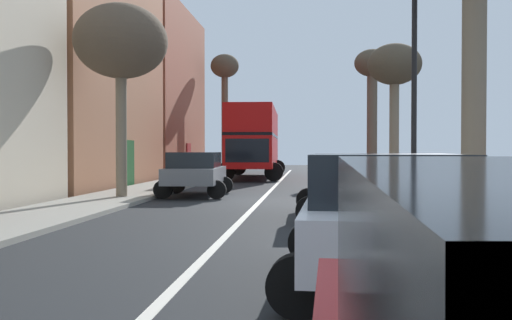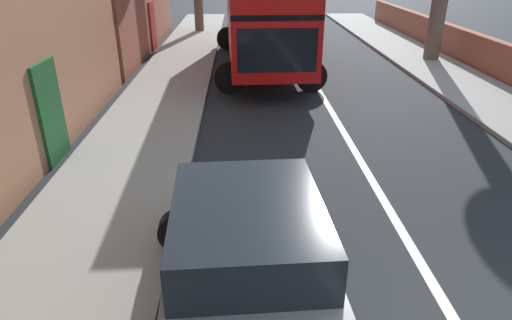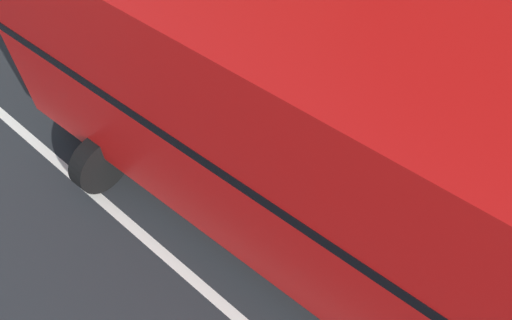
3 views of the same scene
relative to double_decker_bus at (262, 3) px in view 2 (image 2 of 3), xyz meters
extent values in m
cube|color=#194C23|center=(-4.77, -8.39, -1.30)|extent=(0.08, 1.10, 2.10)
cube|color=maroon|center=(-4.77, 3.61, -1.30)|extent=(0.08, 1.10, 2.10)
cube|color=#B40D0C|center=(0.00, 0.01, -0.80)|extent=(2.83, 10.32, 1.70)
cube|color=black|center=(0.00, 0.01, 0.13)|extent=(2.85, 10.22, 0.16)
cube|color=black|center=(0.17, -5.09, -0.72)|extent=(2.20, 0.13, 1.19)
cylinder|color=black|center=(1.39, -3.43, -1.85)|extent=(1.01, 0.33, 1.00)
cylinder|color=black|center=(-1.17, -3.51, -1.85)|extent=(1.01, 0.33, 1.00)
cylinder|color=black|center=(1.17, 3.53, -1.85)|extent=(1.01, 0.33, 1.00)
cylinder|color=black|center=(-1.39, 3.45, -1.85)|extent=(1.01, 0.33, 1.00)
cube|color=slate|center=(-0.80, -12.88, -1.60)|extent=(1.98, 3.99, 0.55)
cube|color=black|center=(-0.79, -13.07, -1.04)|extent=(1.75, 2.23, 0.55)
cylinder|color=black|center=(-1.78, -11.71, -2.03)|extent=(0.65, 0.25, 0.64)
cylinder|color=black|center=(0.06, -11.62, -2.03)|extent=(0.65, 0.25, 0.64)
camera|label=1|loc=(3.34, -32.34, -0.68)|focal=38.55mm
camera|label=2|loc=(-0.85, -17.24, 1.69)|focal=31.16mm
camera|label=3|loc=(3.49, 1.73, 4.42)|focal=34.56mm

